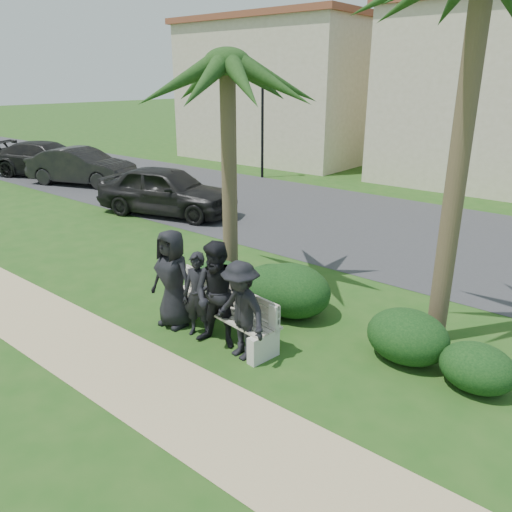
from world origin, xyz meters
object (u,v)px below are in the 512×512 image
(man_a, at_px, (173,279))
(man_c, at_px, (219,295))
(street_lamp, at_px, (262,111))
(car_c, at_px, (48,159))
(park_bench, at_px, (219,313))
(car_a, at_px, (167,191))
(car_b, at_px, (82,167))
(man_b, at_px, (198,295))
(man_d, at_px, (241,310))
(palm_left, at_px, (227,65))

(man_a, relative_size, man_c, 0.99)
(street_lamp, bearing_deg, car_c, -142.72)
(park_bench, relative_size, man_c, 1.41)
(car_a, bearing_deg, car_b, 65.42)
(man_b, relative_size, man_c, 0.84)
(park_bench, xyz_separation_m, car_b, (-13.61, 5.84, 0.37))
(man_b, bearing_deg, park_bench, 31.53)
(car_a, xyz_separation_m, car_b, (-6.56, 0.95, -0.04))
(man_a, relative_size, man_d, 1.10)
(park_bench, distance_m, car_b, 14.81)
(man_d, xyz_separation_m, car_c, (-17.42, 6.33, -0.06))
(man_a, xyz_separation_m, palm_left, (-0.51, 2.10, 3.64))
(man_a, relative_size, palm_left, 0.33)
(palm_left, bearing_deg, car_c, 164.69)
(car_a, bearing_deg, man_d, -140.12)
(street_lamp, distance_m, man_d, 15.73)
(man_b, relative_size, palm_left, 0.28)
(man_a, relative_size, car_b, 0.39)
(car_a, bearing_deg, palm_left, -134.95)
(car_b, bearing_deg, street_lamp, -58.91)
(man_a, relative_size, man_b, 1.18)
(car_c, bearing_deg, car_a, -121.33)
(street_lamp, bearing_deg, man_c, -53.76)
(man_c, bearing_deg, park_bench, 119.19)
(man_b, relative_size, man_d, 0.93)
(park_bench, distance_m, car_c, 17.64)
(man_d, bearing_deg, park_bench, 166.01)
(man_c, xyz_separation_m, car_a, (-7.34, 5.21, -0.12))
(man_c, distance_m, car_c, 18.02)
(car_a, relative_size, car_c, 0.88)
(street_lamp, height_order, car_b, street_lamp)
(car_b, xyz_separation_m, car_c, (-2.99, 0.13, 0.01))
(man_c, xyz_separation_m, car_c, (-16.89, 6.28, -0.15))
(street_lamp, bearing_deg, park_bench, -53.99)
(street_lamp, distance_m, man_c, 15.37)
(man_b, xyz_separation_m, man_c, (0.52, -0.03, 0.15))
(palm_left, bearing_deg, man_d, -44.62)
(man_a, bearing_deg, street_lamp, 119.31)
(street_lamp, bearing_deg, car_a, -76.77)
(street_lamp, relative_size, palm_left, 0.78)
(park_bench, xyz_separation_m, man_a, (-0.86, -0.29, 0.51))
(park_bench, relative_size, man_d, 1.57)
(street_lamp, xyz_separation_m, man_c, (9.00, -12.29, -2.02))
(man_d, height_order, car_c, man_d)
(man_a, height_order, car_c, man_a)
(park_bench, relative_size, car_c, 0.49)
(park_bench, bearing_deg, car_c, 167.64)
(car_a, height_order, car_c, car_a)
(car_b, bearing_deg, palm_left, -128.54)
(man_d, bearing_deg, palm_left, 144.63)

